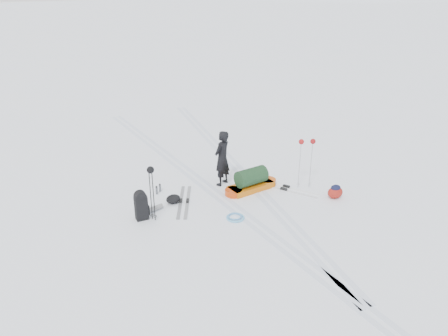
{
  "coord_description": "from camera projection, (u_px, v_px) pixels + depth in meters",
  "views": [
    {
      "loc": [
        -4.88,
        -9.3,
        5.7
      ],
      "look_at": [
        0.02,
        0.1,
        0.95
      ],
      "focal_mm": 35.0,
      "sensor_mm": 36.0,
      "label": 1
    }
  ],
  "objects": [
    {
      "name": "ground",
      "position": [
        225.0,
        201.0,
        11.91
      ],
      "size": [
        200.0,
        200.0,
        0.0
      ],
      "primitive_type": "plane",
      "color": "white",
      "rests_on": "ground"
    },
    {
      "name": "snow_hill_backdrop",
      "position": [
        278.0,
        238.0,
        134.57
      ],
      "size": [
        359.5,
        192.0,
        162.45
      ],
      "color": "white",
      "rests_on": "ground"
    },
    {
      "name": "ski_tracks",
      "position": [
        230.0,
        184.0,
        12.88
      ],
      "size": [
        3.38,
        17.97,
        0.01
      ],
      "color": "silver",
      "rests_on": "ground"
    },
    {
      "name": "skier",
      "position": [
        222.0,
        158.0,
        12.54
      ],
      "size": [
        0.72,
        0.64,
        1.65
      ],
      "primitive_type": "imported",
      "rotation": [
        0.0,
        0.0,
        3.65
      ],
      "color": "black",
      "rests_on": "ground"
    },
    {
      "name": "pulk_sled",
      "position": [
        251.0,
        182.0,
        12.45
      ],
      "size": [
        1.75,
        0.69,
        0.65
      ],
      "rotation": [
        0.0,
        0.0,
        0.11
      ],
      "color": "#C15F0B",
      "rests_on": "ground"
    },
    {
      "name": "expedition_rucksack",
      "position": [
        143.0,
        205.0,
        10.95
      ],
      "size": [
        0.81,
        0.49,
        0.79
      ],
      "rotation": [
        0.0,
        0.0,
        -0.03
      ],
      "color": "black",
      "rests_on": "ground"
    },
    {
      "name": "ski_poles_black",
      "position": [
        151.0,
        177.0,
        10.53
      ],
      "size": [
        0.18,
        0.19,
        1.47
      ],
      "rotation": [
        0.0,
        0.0,
        -0.06
      ],
      "color": "black",
      "rests_on": "ground"
    },
    {
      "name": "ski_poles_silver",
      "position": [
        307.0,
        147.0,
        12.17
      ],
      "size": [
        0.45,
        0.28,
        1.49
      ],
      "rotation": [
        0.0,
        0.0,
        -0.24
      ],
      "color": "silver",
      "rests_on": "ground"
    },
    {
      "name": "touring_skis_grey",
      "position": [
        184.0,
        202.0,
        11.86
      ],
      "size": [
        1.08,
        1.78,
        0.07
      ],
      "rotation": [
        0.0,
        0.0,
        1.1
      ],
      "color": "#999DA1",
      "rests_on": "ground"
    },
    {
      "name": "touring_skis_white",
      "position": [
        285.0,
        188.0,
        12.58
      ],
      "size": [
        1.34,
        1.85,
        0.07
      ],
      "rotation": [
        0.0,
        0.0,
        -1.0
      ],
      "color": "silver",
      "rests_on": "ground"
    },
    {
      "name": "rope_coil",
      "position": [
        235.0,
        217.0,
        11.08
      ],
      "size": [
        0.59,
        0.59,
        0.06
      ],
      "rotation": [
        0.0,
        0.0,
        0.3
      ],
      "color": "#5BB0DF",
      "rests_on": "ground"
    },
    {
      "name": "small_daypack",
      "position": [
        335.0,
        192.0,
        12.02
      ],
      "size": [
        0.48,
        0.38,
        0.39
      ],
      "rotation": [
        0.0,
        0.0,
        0.09
      ],
      "color": "maroon",
      "rests_on": "ground"
    },
    {
      "name": "thermos_pair",
      "position": [
        158.0,
        189.0,
        12.32
      ],
      "size": [
        0.21,
        0.19,
        0.25
      ],
      "rotation": [
        0.0,
        0.0,
        -0.07
      ],
      "color": "#56585D",
      "rests_on": "ground"
    },
    {
      "name": "stuff_sack",
      "position": [
        173.0,
        199.0,
        11.76
      ],
      "size": [
        0.4,
        0.31,
        0.25
      ],
      "rotation": [
        0.0,
        0.0,
        0.04
      ],
      "color": "black",
      "rests_on": "ground"
    }
  ]
}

